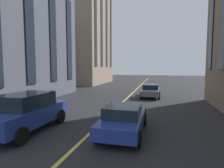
% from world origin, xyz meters
% --- Properties ---
extents(lane_centre_line, '(80.00, 0.16, 0.01)m').
position_xyz_m(lane_centre_line, '(20.00, 0.00, 0.00)').
color(lane_centre_line, '#D8C64C').
rests_on(lane_centre_line, ground_plane).
extents(car_blue_oncoming, '(4.40, 1.95, 1.37)m').
position_xyz_m(car_blue_oncoming, '(8.70, -1.56, 0.70)').
color(car_blue_oncoming, navy).
rests_on(car_blue_oncoming, ground_plane).
extents(car_grey_far, '(4.40, 1.95, 1.37)m').
position_xyz_m(car_grey_far, '(20.26, -2.33, 0.70)').
color(car_grey_far, slate).
rests_on(car_grey_far, ground_plane).
extents(car_blue_trailing, '(4.70, 2.14, 1.88)m').
position_xyz_m(car_blue_trailing, '(7.85, 3.17, 0.97)').
color(car_blue_trailing, navy).
rests_on(car_blue_trailing, ground_plane).
extents(building_left_near, '(13.56, 11.58, 24.06)m').
position_xyz_m(building_left_near, '(35.65, 13.23, 12.03)').
color(building_left_near, gray).
rests_on(building_left_near, ground_plane).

